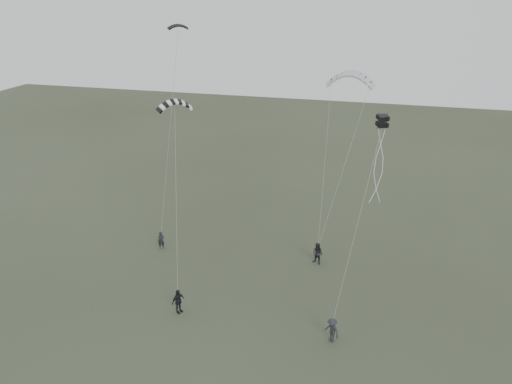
% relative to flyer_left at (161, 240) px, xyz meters
% --- Properties ---
extents(ground, '(140.00, 140.00, 0.00)m').
position_rel_flyer_left_xyz_m(ground, '(7.15, -6.71, -0.78)').
color(ground, '#333A27').
rests_on(ground, ground).
extents(flyer_left, '(0.67, 0.56, 1.56)m').
position_rel_flyer_left_xyz_m(flyer_left, '(0.00, 0.00, 0.00)').
color(flyer_left, black).
rests_on(flyer_left, ground).
extents(flyer_right, '(1.10, 0.99, 1.85)m').
position_rel_flyer_left_xyz_m(flyer_right, '(13.41, 0.89, 0.14)').
color(flyer_right, black).
rests_on(flyer_right, ground).
extents(flyer_center, '(0.88, 1.15, 1.82)m').
position_rel_flyer_left_xyz_m(flyer_center, '(5.02, -8.11, 0.13)').
color(flyer_center, black).
rests_on(flyer_center, ground).
extents(flyer_far, '(1.27, 1.16, 1.71)m').
position_rel_flyer_left_xyz_m(flyer_far, '(15.68, -8.46, 0.07)').
color(flyer_far, '#252429').
rests_on(flyer_far, ground).
extents(kite_dark_small, '(1.68, 1.42, 0.63)m').
position_rel_flyer_left_xyz_m(kite_dark_small, '(0.91, 4.16, 17.36)').
color(kite_dark_small, black).
rests_on(kite_dark_small, flyer_left).
extents(kite_pale_large, '(4.13, 1.74, 1.83)m').
position_rel_flyer_left_xyz_m(kite_pale_large, '(14.55, 7.70, 13.55)').
color(kite_pale_large, '#B1B4B6').
rests_on(kite_pale_large, flyer_right).
extents(kite_striped, '(2.59, 2.37, 1.20)m').
position_rel_flyer_left_xyz_m(kite_striped, '(2.66, -1.36, 12.49)').
color(kite_striped, black).
rests_on(kite_striped, flyer_center).
extents(kite_box, '(0.91, 0.95, 0.79)m').
position_rel_flyer_left_xyz_m(kite_box, '(17.48, -2.64, 12.36)').
color(kite_box, black).
rests_on(kite_box, flyer_far).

